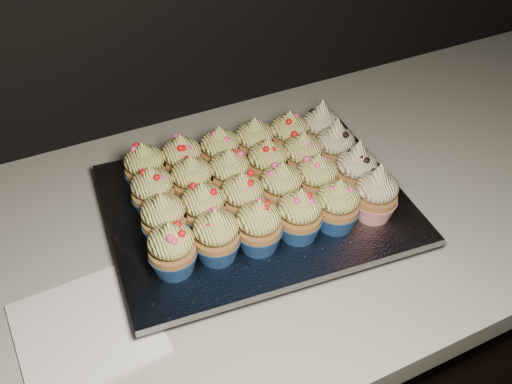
# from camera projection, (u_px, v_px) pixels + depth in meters

# --- Properties ---
(cabinet) EXTENTS (2.40, 0.60, 0.86)m
(cabinet) POSITION_uv_depth(u_px,v_px,m) (274.00, 369.00, 1.20)
(cabinet) COLOR black
(cabinet) RESTS_ON ground
(worktop) EXTENTS (2.44, 0.64, 0.04)m
(worktop) POSITION_uv_depth(u_px,v_px,m) (280.00, 213.00, 0.91)
(worktop) COLOR beige
(worktop) RESTS_ON cabinet
(napkin) EXTENTS (0.18, 0.18, 0.00)m
(napkin) POSITION_uv_depth(u_px,v_px,m) (87.00, 329.00, 0.72)
(napkin) COLOR white
(napkin) RESTS_ON worktop
(baking_tray) EXTENTS (0.43, 0.34, 0.02)m
(baking_tray) POSITION_uv_depth(u_px,v_px,m) (256.00, 211.00, 0.87)
(baking_tray) COLOR black
(baking_tray) RESTS_ON worktop
(foil_lining) EXTENTS (0.47, 0.38, 0.01)m
(foil_lining) POSITION_uv_depth(u_px,v_px,m) (256.00, 203.00, 0.86)
(foil_lining) COLOR silver
(foil_lining) RESTS_ON baking_tray
(cupcake_0) EXTENTS (0.06, 0.06, 0.08)m
(cupcake_0) POSITION_uv_depth(u_px,v_px,m) (172.00, 249.00, 0.73)
(cupcake_0) COLOR navy
(cupcake_0) RESTS_ON foil_lining
(cupcake_1) EXTENTS (0.06, 0.06, 0.08)m
(cupcake_1) POSITION_uv_depth(u_px,v_px,m) (216.00, 236.00, 0.74)
(cupcake_1) COLOR navy
(cupcake_1) RESTS_ON foil_lining
(cupcake_2) EXTENTS (0.06, 0.06, 0.08)m
(cupcake_2) POSITION_uv_depth(u_px,v_px,m) (259.00, 226.00, 0.76)
(cupcake_2) COLOR navy
(cupcake_2) RESTS_ON foil_lining
(cupcake_3) EXTENTS (0.06, 0.06, 0.08)m
(cupcake_3) POSITION_uv_depth(u_px,v_px,m) (300.00, 215.00, 0.77)
(cupcake_3) COLOR navy
(cupcake_3) RESTS_ON foil_lining
(cupcake_4) EXTENTS (0.06, 0.06, 0.08)m
(cupcake_4) POSITION_uv_depth(u_px,v_px,m) (338.00, 205.00, 0.79)
(cupcake_4) COLOR navy
(cupcake_4) RESTS_ON foil_lining
(cupcake_5) EXTENTS (0.06, 0.06, 0.10)m
(cupcake_5) POSITION_uv_depth(u_px,v_px,m) (376.00, 194.00, 0.80)
(cupcake_5) COLOR red
(cupcake_5) RESTS_ON foil_lining
(cupcake_6) EXTENTS (0.06, 0.06, 0.08)m
(cupcake_6) POSITION_uv_depth(u_px,v_px,m) (164.00, 219.00, 0.77)
(cupcake_6) COLOR navy
(cupcake_6) RESTS_ON foil_lining
(cupcake_7) EXTENTS (0.06, 0.06, 0.08)m
(cupcake_7) POSITION_uv_depth(u_px,v_px,m) (203.00, 208.00, 0.78)
(cupcake_7) COLOR navy
(cupcake_7) RESTS_ON foil_lining
(cupcake_8) EXTENTS (0.06, 0.06, 0.08)m
(cupcake_8) POSITION_uv_depth(u_px,v_px,m) (243.00, 198.00, 0.80)
(cupcake_8) COLOR navy
(cupcake_8) RESTS_ON foil_lining
(cupcake_9) EXTENTS (0.06, 0.06, 0.08)m
(cupcake_9) POSITION_uv_depth(u_px,v_px,m) (281.00, 188.00, 0.82)
(cupcake_9) COLOR navy
(cupcake_9) RESTS_ON foil_lining
(cupcake_10) EXTENTS (0.06, 0.06, 0.08)m
(cupcake_10) POSITION_uv_depth(u_px,v_px,m) (317.00, 179.00, 0.83)
(cupcake_10) COLOR navy
(cupcake_10) RESTS_ON foil_lining
(cupcake_11) EXTENTS (0.06, 0.06, 0.10)m
(cupcake_11) POSITION_uv_depth(u_px,v_px,m) (356.00, 170.00, 0.84)
(cupcake_11) COLOR red
(cupcake_11) RESTS_ON foil_lining
(cupcake_12) EXTENTS (0.06, 0.06, 0.08)m
(cupcake_12) POSITION_uv_depth(u_px,v_px,m) (153.00, 192.00, 0.81)
(cupcake_12) COLOR navy
(cupcake_12) RESTS_ON foil_lining
(cupcake_13) EXTENTS (0.06, 0.06, 0.08)m
(cupcake_13) POSITION_uv_depth(u_px,v_px,m) (192.00, 181.00, 0.83)
(cupcake_13) COLOR navy
(cupcake_13) RESTS_ON foil_lining
(cupcake_14) EXTENTS (0.06, 0.06, 0.08)m
(cupcake_14) POSITION_uv_depth(u_px,v_px,m) (230.00, 174.00, 0.84)
(cupcake_14) COLOR navy
(cupcake_14) RESTS_ON foil_lining
(cupcake_15) EXTENTS (0.06, 0.06, 0.08)m
(cupcake_15) POSITION_uv_depth(u_px,v_px,m) (268.00, 164.00, 0.86)
(cupcake_15) COLOR navy
(cupcake_15) RESTS_ON foil_lining
(cupcake_16) EXTENTS (0.06, 0.06, 0.08)m
(cupcake_16) POSITION_uv_depth(u_px,v_px,m) (302.00, 157.00, 0.87)
(cupcake_16) COLOR navy
(cupcake_16) RESTS_ON foil_lining
(cupcake_17) EXTENTS (0.06, 0.06, 0.10)m
(cupcake_17) POSITION_uv_depth(u_px,v_px,m) (335.00, 147.00, 0.89)
(cupcake_17) COLOR red
(cupcake_17) RESTS_ON foil_lining
(cupcake_18) EXTENTS (0.06, 0.06, 0.08)m
(cupcake_18) POSITION_uv_depth(u_px,v_px,m) (145.00, 168.00, 0.85)
(cupcake_18) COLOR navy
(cupcake_18) RESTS_ON foil_lining
(cupcake_19) EXTENTS (0.06, 0.06, 0.08)m
(cupcake_19) POSITION_uv_depth(u_px,v_px,m) (182.00, 160.00, 0.87)
(cupcake_19) COLOR navy
(cupcake_19) RESTS_ON foil_lining
(cupcake_20) EXTENTS (0.06, 0.06, 0.08)m
(cupcake_20) POSITION_uv_depth(u_px,v_px,m) (220.00, 151.00, 0.88)
(cupcake_20) COLOR navy
(cupcake_20) RESTS_ON foil_lining
(cupcake_21) EXTENTS (0.06, 0.06, 0.08)m
(cupcake_21) POSITION_uv_depth(u_px,v_px,m) (255.00, 142.00, 0.90)
(cupcake_21) COLOR navy
(cupcake_21) RESTS_ON foil_lining
(cupcake_22) EXTENTS (0.06, 0.06, 0.08)m
(cupcake_22) POSITION_uv_depth(u_px,v_px,m) (289.00, 135.00, 0.91)
(cupcake_22) COLOR navy
(cupcake_22) RESTS_ON foil_lining
(cupcake_23) EXTENTS (0.06, 0.06, 0.10)m
(cupcake_23) POSITION_uv_depth(u_px,v_px,m) (320.00, 128.00, 0.92)
(cupcake_23) COLOR red
(cupcake_23) RESTS_ON foil_lining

